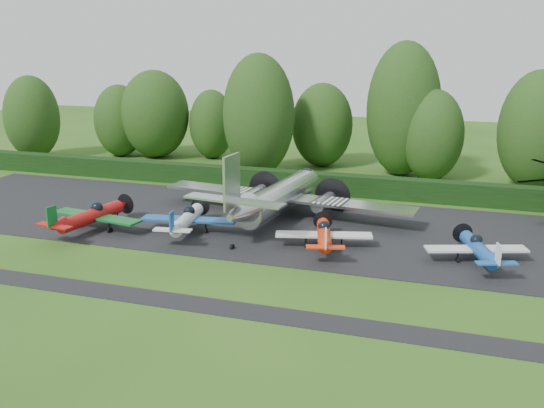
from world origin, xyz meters
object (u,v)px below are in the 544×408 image
(transport_plane, at_px, (279,196))
(light_plane_white, at_px, (187,219))
(light_plane_orange, at_px, (324,235))
(light_plane_blue, at_px, (479,249))
(light_plane_red, at_px, (91,216))

(transport_plane, relative_size, light_plane_white, 2.85)
(light_plane_orange, xyz_separation_m, light_plane_blue, (10.49, 0.27, -0.02))
(transport_plane, xyz_separation_m, light_plane_red, (-12.99, -7.52, -0.71))
(light_plane_white, relative_size, light_plane_blue, 1.09)
(light_plane_white, distance_m, light_plane_blue, 21.34)
(transport_plane, bearing_deg, light_plane_orange, -56.24)
(light_plane_orange, height_order, light_plane_blue, light_plane_orange)
(light_plane_red, bearing_deg, light_plane_orange, -4.54)
(light_plane_orange, relative_size, light_plane_blue, 1.02)
(light_plane_white, xyz_separation_m, light_plane_orange, (10.85, -0.28, -0.08))
(light_plane_blue, bearing_deg, light_plane_orange, -160.36)
(light_plane_white, relative_size, light_plane_orange, 1.07)
(light_plane_white, bearing_deg, light_plane_red, -157.95)
(transport_plane, xyz_separation_m, light_plane_orange, (5.21, -6.04, -0.88))
(transport_plane, distance_m, light_plane_red, 15.02)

